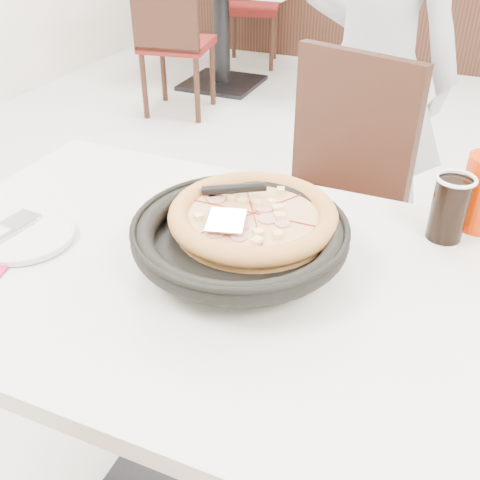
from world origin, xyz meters
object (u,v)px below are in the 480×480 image
at_px(diner_person, 373,72).
at_px(bg_chair_left_near, 177,40).
at_px(bg_table_left, 221,35).
at_px(main_table, 207,397).
at_px(side_plate, 26,237).
at_px(pizza_pan, 240,244).
at_px(bg_chair_left_far, 252,5).
at_px(cola_glass, 449,210).
at_px(pizza, 253,223).
at_px(chair_far, 313,219).

distance_m(diner_person, bg_chair_left_near, 2.02).
height_order(bg_table_left, bg_chair_left_near, bg_chair_left_near).
bearing_deg(main_table, side_plate, -169.77).
xyz_separation_m(main_table, pizza_pan, (0.07, 0.04, 0.42)).
xyz_separation_m(pizza_pan, bg_chair_left_far, (-1.48, 3.72, -0.32)).
bearing_deg(cola_glass, bg_chair_left_near, 129.77).
bearing_deg(side_plate, diner_person, 70.91).
bearing_deg(side_plate, bg_chair_left_near, 112.52).
xyz_separation_m(pizza, bg_chair_left_far, (-1.48, 3.67, -0.34)).
xyz_separation_m(bg_chair_left_near, bg_chair_left_far, (0.02, 1.25, 0.00)).
height_order(pizza, bg_chair_left_far, bg_chair_left_far).
bearing_deg(diner_person, side_plate, 80.77).
xyz_separation_m(cola_glass, diner_person, (-0.35, 0.92, -0.01)).
xyz_separation_m(cola_glass, bg_chair_left_far, (-1.83, 3.48, -0.34)).
height_order(main_table, pizza, pizza).
bearing_deg(bg_chair_left_near, diner_person, -50.51).
bearing_deg(pizza, bg_chair_left_near, 121.91).
relative_size(pizza, bg_chair_left_far, 0.32).
relative_size(pizza_pan, bg_chair_left_near, 0.36).
distance_m(chair_far, side_plate, 0.90).
relative_size(pizza_pan, side_plate, 1.77).
bearing_deg(side_plate, pizza_pan, 13.42).
distance_m(side_plate, bg_chair_left_near, 2.80).
xyz_separation_m(pizza_pan, pizza, (0.01, 0.05, 0.02)).
bearing_deg(cola_glass, main_table, -145.90).
height_order(chair_far, pizza, chair_far).
bearing_deg(diner_person, main_table, 96.47).
height_order(chair_far, side_plate, chair_far).
distance_m(main_table, bg_chair_left_far, 4.02).
xyz_separation_m(side_plate, bg_chair_left_far, (-1.05, 3.82, -0.28)).
distance_m(pizza, bg_chair_left_far, 3.97).
xyz_separation_m(pizza_pan, bg_table_left, (-1.47, 3.10, -0.42)).
bearing_deg(pizza, bg_table_left, 115.90).
bearing_deg(bg_chair_left_far, main_table, 94.55).
bearing_deg(side_plate, bg_table_left, 108.02).
distance_m(pizza_pan, bg_table_left, 3.46).
bearing_deg(bg_chair_left_near, cola_glass, -59.77).
distance_m(bg_table_left, bg_chair_left_far, 0.63).
height_order(chair_far, pizza_pan, chair_far).
height_order(cola_glass, bg_chair_left_near, bg_chair_left_near).
distance_m(bg_chair_left_near, bg_chair_left_far, 1.25).
xyz_separation_m(chair_far, bg_chair_left_far, (-1.45, 3.06, 0.00)).
bearing_deg(cola_glass, diner_person, 110.69).
bearing_deg(pizza_pan, chair_far, 92.83).
bearing_deg(bg_table_left, bg_chair_left_far, 90.52).
relative_size(chair_far, bg_chair_left_near, 1.00).
bearing_deg(pizza, side_plate, -160.35).
bearing_deg(pizza_pan, side_plate, -166.58).
bearing_deg(pizza_pan, pizza, 84.59).
distance_m(main_table, chair_far, 0.70).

